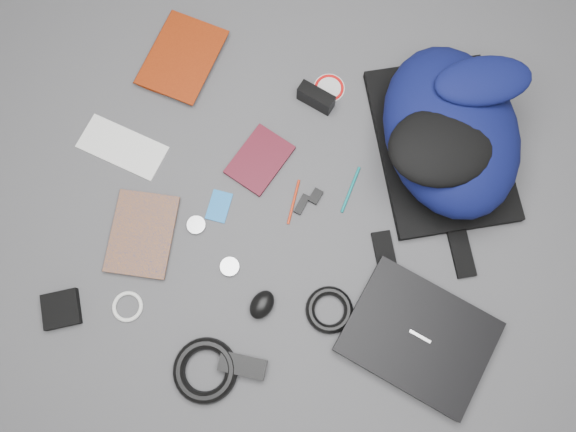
% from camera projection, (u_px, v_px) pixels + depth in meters
% --- Properties ---
extents(ground, '(4.00, 4.00, 0.00)m').
position_uv_depth(ground, '(288.00, 218.00, 1.54)').
color(ground, '#4F4F51').
rests_on(ground, ground).
extents(backpack, '(0.55, 0.64, 0.23)m').
position_uv_depth(backpack, '(451.00, 131.00, 1.48)').
color(backpack, '#080C34').
rests_on(backpack, ground).
extents(laptop, '(0.42, 0.37, 0.04)m').
position_uv_depth(laptop, '(418.00, 337.00, 1.44)').
color(laptop, black).
rests_on(laptop, ground).
extents(textbook_red, '(0.24, 0.29, 0.03)m').
position_uv_depth(textbook_red, '(153.00, 47.00, 1.65)').
color(textbook_red, maroon).
rests_on(textbook_red, ground).
extents(comic_book, '(0.18, 0.24, 0.02)m').
position_uv_depth(comic_book, '(112.00, 230.00, 1.52)').
color(comic_book, '#CC6D0E').
rests_on(comic_book, ground).
extents(envelope, '(0.26, 0.16, 0.00)m').
position_uv_depth(envelope, '(122.00, 147.00, 1.59)').
color(envelope, white).
rests_on(envelope, ground).
extents(dvd_case, '(0.18, 0.21, 0.01)m').
position_uv_depth(dvd_case, '(260.00, 160.00, 1.57)').
color(dvd_case, '#3F0C15').
rests_on(dvd_case, ground).
extents(compact_camera, '(0.11, 0.07, 0.06)m').
position_uv_depth(compact_camera, '(316.00, 98.00, 1.60)').
color(compact_camera, black).
rests_on(compact_camera, ground).
extents(sticker_disc, '(0.12, 0.12, 0.00)m').
position_uv_depth(sticker_disc, '(329.00, 88.00, 1.64)').
color(sticker_disc, silver).
rests_on(sticker_disc, ground).
extents(pen_teal, '(0.03, 0.14, 0.01)m').
position_uv_depth(pen_teal, '(351.00, 190.00, 1.56)').
color(pen_teal, '#0C6C6E').
rests_on(pen_teal, ground).
extents(pen_red, '(0.01, 0.13, 0.01)m').
position_uv_depth(pen_red, '(294.00, 202.00, 1.55)').
color(pen_red, red).
rests_on(pen_red, ground).
extents(id_badge, '(0.06, 0.09, 0.00)m').
position_uv_depth(id_badge, '(219.00, 206.00, 1.55)').
color(id_badge, '#186AB9').
rests_on(id_badge, ground).
extents(usb_black, '(0.04, 0.06, 0.01)m').
position_uv_depth(usb_black, '(302.00, 204.00, 1.54)').
color(usb_black, black).
rests_on(usb_black, ground).
extents(key_fob, '(0.04, 0.05, 0.01)m').
position_uv_depth(key_fob, '(316.00, 196.00, 1.55)').
color(key_fob, black).
rests_on(key_fob, ground).
extents(mouse, '(0.08, 0.09, 0.04)m').
position_uv_depth(mouse, '(262.00, 305.00, 1.46)').
color(mouse, black).
rests_on(mouse, ground).
extents(headphone_left, '(0.06, 0.06, 0.01)m').
position_uv_depth(headphone_left, '(196.00, 225.00, 1.53)').
color(headphone_left, '#A4A4A6').
rests_on(headphone_left, ground).
extents(headphone_right, '(0.07, 0.07, 0.01)m').
position_uv_depth(headphone_right, '(230.00, 267.00, 1.50)').
color(headphone_right, '#AAAAAC').
rests_on(headphone_right, ground).
extents(cable_coil, '(0.15, 0.15, 0.02)m').
position_uv_depth(cable_coil, '(329.00, 310.00, 1.47)').
color(cable_coil, black).
rests_on(cable_coil, ground).
extents(power_brick, '(0.12, 0.05, 0.03)m').
position_uv_depth(power_brick, '(243.00, 365.00, 1.43)').
color(power_brick, black).
rests_on(power_brick, ground).
extents(power_cord_coil, '(0.19, 0.19, 0.03)m').
position_uv_depth(power_cord_coil, '(205.00, 370.00, 1.42)').
color(power_cord_coil, black).
rests_on(power_cord_coil, ground).
extents(pouch, '(0.12, 0.12, 0.02)m').
position_uv_depth(pouch, '(61.00, 309.00, 1.47)').
color(pouch, black).
rests_on(pouch, ground).
extents(white_cable_coil, '(0.09, 0.09, 0.01)m').
position_uv_depth(white_cable_coil, '(128.00, 307.00, 1.47)').
color(white_cable_coil, white).
rests_on(white_cable_coil, ground).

